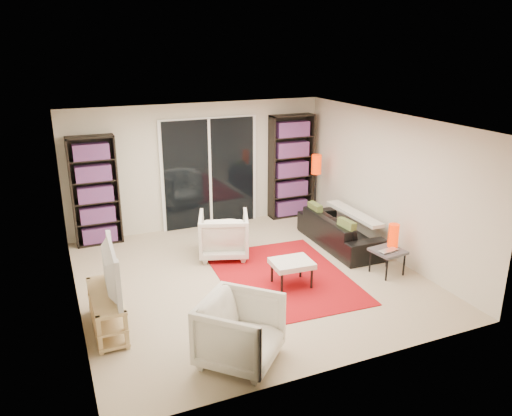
{
  "coord_description": "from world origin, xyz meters",
  "views": [
    {
      "loc": [
        -2.66,
        -6.48,
        3.46
      ],
      "look_at": [
        0.25,
        0.3,
        1.0
      ],
      "focal_mm": 35.0,
      "sensor_mm": 36.0,
      "label": 1
    }
  ],
  "objects_px": {
    "side_table": "(388,253)",
    "tv_stand": "(107,311)",
    "armchair_front": "(240,331)",
    "floor_lamp": "(316,171)",
    "bookshelf_left": "(95,191)",
    "sofa": "(340,230)",
    "armchair_back": "(224,235)",
    "ottoman": "(292,264)",
    "bookshelf_right": "(291,167)"
  },
  "relations": [
    {
      "from": "armchair_front",
      "to": "ottoman",
      "type": "height_order",
      "value": "armchair_front"
    },
    {
      "from": "bookshelf_left",
      "to": "bookshelf_right",
      "type": "xyz_separation_m",
      "value": [
        3.85,
        -0.0,
        0.07
      ]
    },
    {
      "from": "bookshelf_left",
      "to": "sofa",
      "type": "relative_size",
      "value": 1.02
    },
    {
      "from": "tv_stand",
      "to": "sofa",
      "type": "distance_m",
      "value": 4.35
    },
    {
      "from": "tv_stand",
      "to": "armchair_front",
      "type": "distance_m",
      "value": 1.82
    },
    {
      "from": "tv_stand",
      "to": "side_table",
      "type": "xyz_separation_m",
      "value": [
        4.23,
        -0.07,
        0.09
      ]
    },
    {
      "from": "tv_stand",
      "to": "side_table",
      "type": "height_order",
      "value": "tv_stand"
    },
    {
      "from": "armchair_front",
      "to": "floor_lamp",
      "type": "height_order",
      "value": "floor_lamp"
    },
    {
      "from": "bookshelf_left",
      "to": "tv_stand",
      "type": "height_order",
      "value": "bookshelf_left"
    },
    {
      "from": "bookshelf_left",
      "to": "side_table",
      "type": "xyz_separation_m",
      "value": [
        3.98,
        -3.08,
        -0.62
      ]
    },
    {
      "from": "armchair_back",
      "to": "side_table",
      "type": "height_order",
      "value": "armchair_back"
    },
    {
      "from": "bookshelf_right",
      "to": "side_table",
      "type": "bearing_deg",
      "value": -87.54
    },
    {
      "from": "side_table",
      "to": "floor_lamp",
      "type": "distance_m",
      "value": 2.59
    },
    {
      "from": "side_table",
      "to": "ottoman",
      "type": "bearing_deg",
      "value": 171.84
    },
    {
      "from": "armchair_front",
      "to": "floor_lamp",
      "type": "xyz_separation_m",
      "value": [
        3.05,
        3.69,
        0.67
      ]
    },
    {
      "from": "tv_stand",
      "to": "armchair_front",
      "type": "relative_size",
      "value": 1.34
    },
    {
      "from": "sofa",
      "to": "tv_stand",
      "type": "bearing_deg",
      "value": 107.47
    },
    {
      "from": "armchair_back",
      "to": "bookshelf_left",
      "type": "bearing_deg",
      "value": -17.33
    },
    {
      "from": "tv_stand",
      "to": "armchair_front",
      "type": "height_order",
      "value": "armchair_front"
    },
    {
      "from": "tv_stand",
      "to": "ottoman",
      "type": "bearing_deg",
      "value": 3.32
    },
    {
      "from": "bookshelf_right",
      "to": "armchair_front",
      "type": "bearing_deg",
      "value": -123.25
    },
    {
      "from": "armchair_front",
      "to": "floor_lamp",
      "type": "distance_m",
      "value": 4.84
    },
    {
      "from": "bookshelf_right",
      "to": "tv_stand",
      "type": "bearing_deg",
      "value": -143.75
    },
    {
      "from": "side_table",
      "to": "sofa",
      "type": "bearing_deg",
      "value": 92.34
    },
    {
      "from": "bookshelf_right",
      "to": "side_table",
      "type": "height_order",
      "value": "bookshelf_right"
    },
    {
      "from": "armchair_back",
      "to": "armchair_front",
      "type": "distance_m",
      "value": 2.99
    },
    {
      "from": "armchair_back",
      "to": "floor_lamp",
      "type": "height_order",
      "value": "floor_lamp"
    },
    {
      "from": "sofa",
      "to": "side_table",
      "type": "relative_size",
      "value": 3.78
    },
    {
      "from": "sofa",
      "to": "ottoman",
      "type": "height_order",
      "value": "sofa"
    },
    {
      "from": "tv_stand",
      "to": "floor_lamp",
      "type": "bearing_deg",
      "value": 29.12
    },
    {
      "from": "ottoman",
      "to": "bookshelf_left",
      "type": "bearing_deg",
      "value": 130.37
    },
    {
      "from": "sofa",
      "to": "armchair_front",
      "type": "xyz_separation_m",
      "value": [
        -2.89,
        -2.49,
        0.11
      ]
    },
    {
      "from": "armchair_back",
      "to": "bookshelf_right",
      "type": "bearing_deg",
      "value": -124.87
    },
    {
      "from": "side_table",
      "to": "tv_stand",
      "type": "bearing_deg",
      "value": 179.08
    },
    {
      "from": "tv_stand",
      "to": "sofa",
      "type": "bearing_deg",
      "value": 16.21
    },
    {
      "from": "bookshelf_left",
      "to": "bookshelf_right",
      "type": "height_order",
      "value": "bookshelf_right"
    },
    {
      "from": "bookshelf_right",
      "to": "side_table",
      "type": "xyz_separation_m",
      "value": [
        0.13,
        -3.08,
        -0.7
      ]
    },
    {
      "from": "bookshelf_right",
      "to": "armchair_back",
      "type": "relative_size",
      "value": 2.53
    },
    {
      "from": "armchair_back",
      "to": "floor_lamp",
      "type": "relative_size",
      "value": 0.6
    },
    {
      "from": "armchair_back",
      "to": "sofa",
      "type": "bearing_deg",
      "value": -170.92
    },
    {
      "from": "tv_stand",
      "to": "ottoman",
      "type": "xyz_separation_m",
      "value": [
        2.67,
        0.16,
        0.08
      ]
    },
    {
      "from": "bookshelf_left",
      "to": "floor_lamp",
      "type": "relative_size",
      "value": 1.4
    },
    {
      "from": "side_table",
      "to": "floor_lamp",
      "type": "bearing_deg",
      "value": 87.31
    },
    {
      "from": "sofa",
      "to": "floor_lamp",
      "type": "distance_m",
      "value": 1.45
    },
    {
      "from": "side_table",
      "to": "floor_lamp",
      "type": "xyz_separation_m",
      "value": [
        0.12,
        2.49,
        0.71
      ]
    },
    {
      "from": "armchair_front",
      "to": "bookshelf_right",
      "type": "bearing_deg",
      "value": 11.56
    },
    {
      "from": "bookshelf_left",
      "to": "armchair_front",
      "type": "relative_size",
      "value": 2.3
    },
    {
      "from": "bookshelf_right",
      "to": "armchair_front",
      "type": "height_order",
      "value": "bookshelf_right"
    },
    {
      "from": "armchair_back",
      "to": "ottoman",
      "type": "distance_m",
      "value": 1.54
    },
    {
      "from": "bookshelf_left",
      "to": "armchair_back",
      "type": "distance_m",
      "value": 2.42
    }
  ]
}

